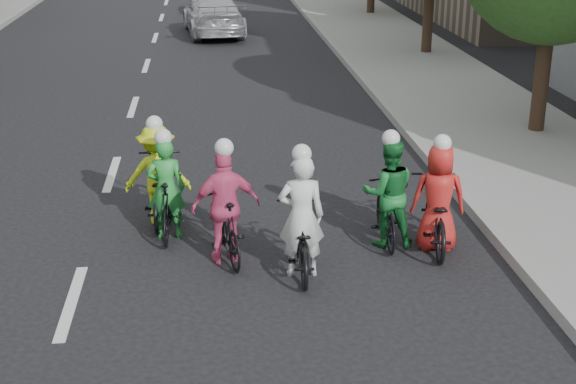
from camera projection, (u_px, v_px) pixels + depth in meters
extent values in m
plane|color=black|center=(72.00, 302.00, 10.24)|extent=(120.00, 120.00, 0.00)
cube|color=gray|center=(453.00, 96.00, 20.29)|extent=(4.00, 80.00, 0.15)
cube|color=#999993|center=(377.00, 97.00, 20.10)|extent=(0.18, 80.00, 0.18)
cylinder|color=black|center=(541.00, 84.00, 16.82)|extent=(0.32, 0.32, 2.27)
cylinder|color=black|center=(428.00, 17.00, 25.17)|extent=(0.32, 0.32, 2.48)
imported|color=black|center=(226.00, 227.00, 11.32)|extent=(0.74, 1.63, 0.94)
imported|color=#EF548A|center=(226.00, 206.00, 11.10)|extent=(1.04, 0.59, 1.66)
sphere|color=silver|center=(224.00, 148.00, 10.80)|extent=(0.26, 0.26, 0.26)
imported|color=black|center=(435.00, 215.00, 11.72)|extent=(0.92, 1.93, 0.97)
imported|color=red|center=(439.00, 198.00, 11.51)|extent=(0.85, 0.62, 1.59)
sphere|color=silver|center=(442.00, 143.00, 11.23)|extent=(0.26, 0.26, 0.26)
imported|color=black|center=(300.00, 241.00, 10.94)|extent=(0.65, 1.72, 0.89)
imported|color=silver|center=(301.00, 216.00, 10.70)|extent=(0.64, 0.43, 1.71)
sphere|color=silver|center=(302.00, 154.00, 10.39)|extent=(0.26, 0.26, 0.26)
imported|color=black|center=(386.00, 212.00, 11.87)|extent=(0.52, 1.57, 0.93)
imported|color=#19732F|center=(388.00, 193.00, 11.66)|extent=(0.82, 0.65, 1.61)
sphere|color=silver|center=(391.00, 138.00, 11.37)|extent=(0.26, 0.26, 0.26)
imported|color=black|center=(159.00, 190.00, 12.67)|extent=(0.69, 1.89, 0.99)
imported|color=#D8F41B|center=(157.00, 174.00, 12.48)|extent=(1.04, 0.61, 1.59)
sphere|color=silver|center=(154.00, 124.00, 12.19)|extent=(0.26, 0.26, 0.26)
imported|color=black|center=(167.00, 206.00, 12.11)|extent=(0.47, 1.54, 0.92)
imported|color=green|center=(166.00, 189.00, 11.90)|extent=(0.58, 0.39, 1.56)
sphere|color=silver|center=(163.00, 137.00, 11.62)|extent=(0.26, 0.26, 0.26)
imported|color=silver|center=(213.00, 16.00, 29.24)|extent=(2.44, 4.98, 1.39)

